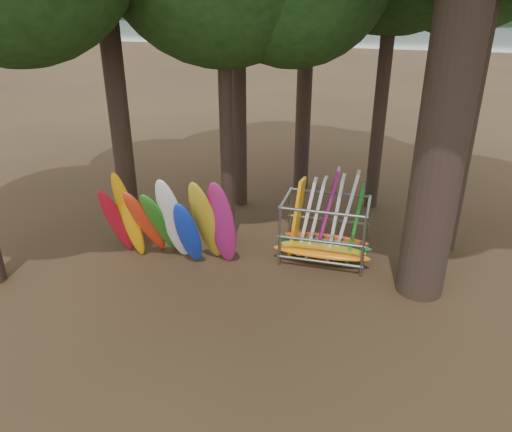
# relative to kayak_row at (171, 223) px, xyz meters

# --- Properties ---
(ground) EXTENTS (120.00, 120.00, 0.00)m
(ground) POSITION_rel_kayak_row_xyz_m (2.97, -0.47, -1.36)
(ground) COLOR #47331E
(ground) RESTS_ON ground
(lake) EXTENTS (160.00, 160.00, 0.00)m
(lake) POSITION_rel_kayak_row_xyz_m (2.97, 59.53, -1.36)
(lake) COLOR gray
(lake) RESTS_ON ground
(far_shore) EXTENTS (160.00, 4.00, 4.00)m
(far_shore) POSITION_rel_kayak_row_xyz_m (2.97, 109.53, 0.64)
(far_shore) COLOR black
(far_shore) RESTS_ON ground
(kayak_row) EXTENTS (3.93, 2.06, 3.14)m
(kayak_row) POSITION_rel_kayak_row_xyz_m (0.00, 0.00, 0.00)
(kayak_row) COLOR red
(kayak_row) RESTS_ON ground
(storage_rack) EXTENTS (2.88, 1.50, 2.80)m
(storage_rack) POSITION_rel_kayak_row_xyz_m (4.22, 1.57, -0.45)
(storage_rack) COLOR slate
(storage_rack) RESTS_ON ground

